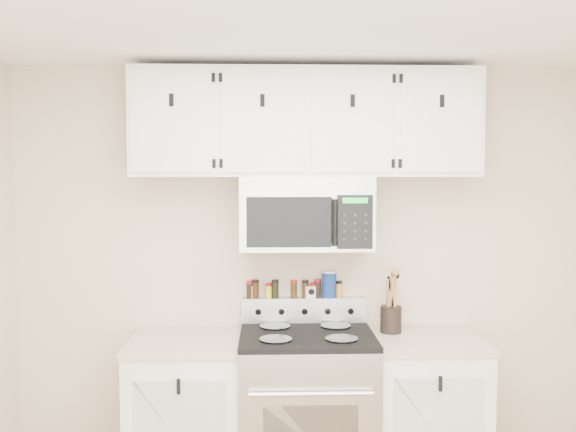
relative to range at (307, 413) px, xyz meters
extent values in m
cube|color=#C3B392|center=(0.00, 0.32, 0.76)|extent=(3.50, 0.01, 2.50)
cube|color=#B7B7BA|center=(0.00, 0.00, -0.03)|extent=(0.76, 0.65, 0.92)
cube|color=black|center=(0.00, 0.00, 0.45)|extent=(0.76, 0.65, 0.03)
cube|color=#B7B7BA|center=(0.00, 0.28, 0.54)|extent=(0.76, 0.08, 0.15)
cylinder|color=black|center=(-0.18, -0.15, 0.47)|extent=(0.18, 0.18, 0.01)
cylinder|color=black|center=(0.18, -0.15, 0.47)|extent=(0.18, 0.18, 0.01)
cylinder|color=black|center=(-0.18, 0.15, 0.47)|extent=(0.18, 0.18, 0.01)
cylinder|color=black|center=(0.18, 0.15, 0.47)|extent=(0.18, 0.18, 0.01)
cube|color=white|center=(-0.69, 0.02, -0.05)|extent=(0.62, 0.60, 0.88)
cube|color=tan|center=(-0.69, 0.02, 0.41)|extent=(0.64, 0.62, 0.04)
cube|color=white|center=(0.69, 0.02, -0.05)|extent=(0.62, 0.60, 0.88)
cube|color=tan|center=(0.69, 0.02, 0.41)|extent=(0.64, 0.62, 0.04)
cube|color=#9E9EA3|center=(0.00, 0.13, 1.14)|extent=(0.76, 0.38, 0.42)
cube|color=#B7B7BA|center=(0.00, -0.06, 1.31)|extent=(0.73, 0.01, 0.08)
cube|color=black|center=(-0.10, -0.07, 1.10)|extent=(0.47, 0.01, 0.28)
cube|color=black|center=(0.26, -0.07, 1.10)|extent=(0.20, 0.01, 0.30)
cylinder|color=black|center=(0.15, -0.10, 1.10)|extent=(0.03, 0.03, 0.26)
cube|color=white|center=(0.00, 0.16, 1.66)|extent=(2.00, 0.33, 0.62)
cube|color=white|center=(-0.75, -0.01, 1.66)|extent=(0.46, 0.01, 0.57)
cube|color=black|center=(-0.75, -0.02, 1.77)|extent=(0.02, 0.01, 0.07)
cube|color=white|center=(-0.25, -0.01, 1.66)|extent=(0.46, 0.01, 0.57)
cube|color=black|center=(-0.25, -0.02, 1.77)|extent=(0.03, 0.01, 0.07)
cube|color=white|center=(0.25, -0.01, 1.66)|extent=(0.46, 0.01, 0.57)
cube|color=black|center=(0.25, -0.02, 1.77)|extent=(0.03, 0.01, 0.07)
cube|color=white|center=(0.75, -0.01, 1.66)|extent=(0.46, 0.01, 0.57)
cube|color=black|center=(0.75, -0.02, 1.77)|extent=(0.02, 0.01, 0.07)
cylinder|color=black|center=(0.50, 0.12, 0.51)|extent=(0.13, 0.13, 0.16)
cylinder|color=olive|center=(0.50, 0.12, 0.63)|extent=(0.01, 0.01, 0.29)
cylinder|color=olive|center=(0.52, 0.11, 0.64)|extent=(0.01, 0.01, 0.31)
cylinder|color=olive|center=(0.48, 0.13, 0.62)|extent=(0.01, 0.01, 0.27)
cylinder|color=black|center=(0.51, 0.14, 0.63)|extent=(0.01, 0.01, 0.28)
cylinder|color=olive|center=(0.49, 0.10, 0.64)|extent=(0.01, 0.01, 0.30)
cube|color=white|center=(0.04, 0.28, 0.65)|extent=(0.07, 0.06, 0.07)
cylinder|color=navy|center=(0.15, 0.28, 0.69)|extent=(0.09, 0.09, 0.15)
cylinder|color=white|center=(0.15, 0.28, 0.77)|extent=(0.09, 0.09, 0.01)
cylinder|color=black|center=(-0.33, 0.28, 0.66)|extent=(0.04, 0.04, 0.09)
cylinder|color=#B6120E|center=(-0.33, 0.28, 0.71)|extent=(0.04, 0.04, 0.02)
cylinder|color=#C88E17|center=(-0.33, 0.28, 0.65)|extent=(0.04, 0.04, 0.08)
cylinder|color=black|center=(-0.33, 0.28, 0.70)|extent=(0.04, 0.04, 0.02)
cylinder|color=#3A1B0E|center=(-0.30, 0.28, 0.66)|extent=(0.04, 0.04, 0.10)
cylinder|color=black|center=(-0.30, 0.28, 0.72)|extent=(0.04, 0.04, 0.02)
cylinder|color=yellow|center=(-0.22, 0.28, 0.65)|extent=(0.04, 0.04, 0.07)
cylinder|color=#AD0D0D|center=(-0.22, 0.28, 0.69)|extent=(0.04, 0.04, 0.02)
cylinder|color=black|center=(-0.18, 0.28, 0.66)|extent=(0.04, 0.04, 0.09)
cylinder|color=black|center=(-0.18, 0.28, 0.72)|extent=(0.04, 0.04, 0.02)
cylinder|color=#39250D|center=(-0.06, 0.28, 0.66)|extent=(0.04, 0.04, 0.09)
cylinder|color=#B2190D|center=(-0.06, 0.28, 0.71)|extent=(0.04, 0.04, 0.02)
cylinder|color=#39260D|center=(0.01, 0.28, 0.66)|extent=(0.04, 0.04, 0.09)
cylinder|color=black|center=(0.01, 0.28, 0.71)|extent=(0.04, 0.04, 0.02)
cylinder|color=yellow|center=(0.06, 0.28, 0.65)|extent=(0.04, 0.04, 0.07)
cylinder|color=#A00C0C|center=(0.06, 0.28, 0.69)|extent=(0.04, 0.04, 0.02)
cylinder|color=black|center=(0.08, 0.28, 0.66)|extent=(0.04, 0.04, 0.10)
cylinder|color=maroon|center=(0.08, 0.28, 0.72)|extent=(0.04, 0.04, 0.02)
cylinder|color=#3C240E|center=(0.16, 0.28, 0.66)|extent=(0.04, 0.04, 0.09)
cylinder|color=black|center=(0.16, 0.28, 0.71)|extent=(0.04, 0.04, 0.02)
cylinder|color=gold|center=(0.21, 0.28, 0.66)|extent=(0.04, 0.04, 0.09)
cylinder|color=black|center=(0.21, 0.28, 0.71)|extent=(0.04, 0.04, 0.02)
camera|label=1|loc=(-0.22, -3.59, 1.37)|focal=40.00mm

